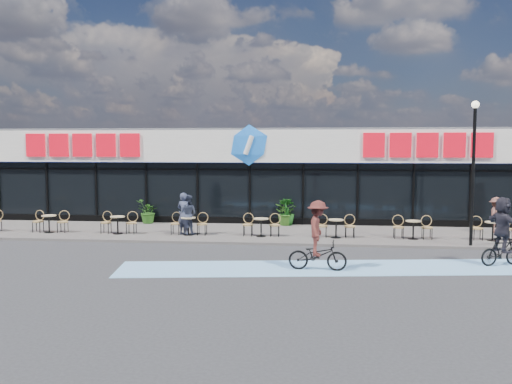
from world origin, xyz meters
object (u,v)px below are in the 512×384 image
lamp_post (473,160)px  potted_plant_left (148,212)px  potted_plant_mid (284,212)px  cyclist_a (318,241)px  cyclist_b (502,232)px  patron_left (184,214)px  pedestrian_b (496,215)px  patron_right (187,215)px  potted_plant_right (287,212)px

lamp_post → potted_plant_left: 14.46m
potted_plant_mid → cyclist_a: cyclist_a is taller
potted_plant_mid → cyclist_b: 10.31m
lamp_post → patron_left: (-11.09, 1.22, -2.26)m
lamp_post → pedestrian_b: lamp_post is taller
patron_left → pedestrian_b: bearing=-149.7°
patron_right → patron_left: bearing=53.0°
patron_right → potted_plant_mid: bearing=-132.2°
potted_plant_left → potted_plant_right: (6.56, 0.17, 0.06)m
lamp_post → potted_plant_left: lamp_post is taller
potted_plant_mid → potted_plant_right: 0.12m
potted_plant_right → pedestrian_b: 8.98m
potted_plant_right → cyclist_b: (7.15, -7.34, 0.34)m
patron_right → pedestrian_b: size_ratio=1.09×
cyclist_b → patron_right: bearing=158.9°
potted_plant_left → patron_left: patron_left is taller
potted_plant_left → patron_left: (2.50, -3.00, 0.31)m
potted_plant_right → patron_right: patron_right is taller
lamp_post → pedestrian_b: 4.32m
potted_plant_right → cyclist_b: bearing=-45.8°
patron_left → cyclist_b: size_ratio=0.80×
patron_left → patron_right: patron_left is taller
patron_right → potted_plant_left: bearing=-38.3°
pedestrian_b → potted_plant_left: bearing=103.9°
lamp_post → cyclist_a: bearing=-143.2°
patron_right → cyclist_b: (11.10, -4.28, 0.14)m
cyclist_b → cyclist_a: bearing=-167.6°
potted_plant_mid → cyclist_b: (7.26, -7.31, 0.37)m
lamp_post → potted_plant_mid: 8.74m
potted_plant_right → potted_plant_mid: bearing=-164.8°
potted_plant_left → potted_plant_right: 6.56m
potted_plant_mid → potted_plant_right: (0.11, 0.03, 0.03)m
patron_right → lamp_post: bearing=-177.4°
lamp_post → potted_plant_right: (-7.02, 4.39, -2.50)m
potted_plant_right → cyclist_a: 8.72m
patron_right → potted_plant_right: bearing=-132.7°
potted_plant_left → pedestrian_b: size_ratio=0.74×
potted_plant_left → potted_plant_mid: 6.45m
potted_plant_left → patron_left: size_ratio=0.65×
potted_plant_right → patron_right: bearing=-142.2°
pedestrian_b → patron_left: bearing=116.3°
potted_plant_right → patron_left: (-4.07, -3.17, 0.25)m
cyclist_b → patron_left: bearing=159.6°
potted_plant_mid → patron_left: 5.06m
lamp_post → potted_plant_mid: size_ratio=4.43×
patron_left → potted_plant_mid: bearing=-119.5°
potted_plant_left → cyclist_b: bearing=-27.6°
potted_plant_right → cyclist_a: size_ratio=0.59×
lamp_post → patron_left: 11.38m
cyclist_b → potted_plant_mid: bearing=134.8°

